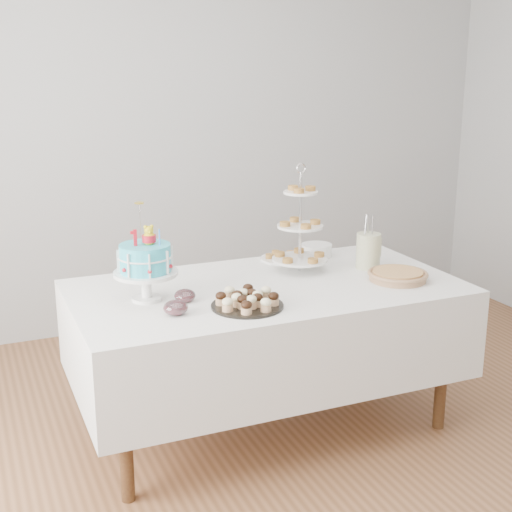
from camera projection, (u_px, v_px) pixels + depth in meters
name	position (u px, v px, depth m)	size (l,w,h in m)	color
floor	(291.00, 453.00, 3.48)	(5.00, 5.00, 0.00)	brown
walls	(295.00, 179.00, 3.12)	(5.04, 4.04, 2.70)	#A8AAAD
table	(266.00, 328.00, 3.60)	(1.92, 1.02, 0.77)	white
birthday_cake	(146.00, 275.00, 3.29)	(0.30, 0.30, 0.46)	white
cupcake_tray	(247.00, 299.00, 3.22)	(0.33, 0.33, 0.08)	black
pie	(398.00, 275.00, 3.62)	(0.31, 0.31, 0.05)	#A67C5A
tiered_stand	(300.00, 227.00, 3.73)	(0.30, 0.30, 0.57)	silver
plate_stack	(317.00, 250.00, 4.07)	(0.18, 0.18, 0.07)	white
pastry_plate	(282.00, 257.00, 3.99)	(0.25, 0.25, 0.04)	white
jam_bowl_a	(176.00, 308.00, 3.13)	(0.11, 0.11, 0.07)	silver
jam_bowl_b	(185.00, 296.00, 3.30)	(0.10, 0.10, 0.06)	silver
utensil_pitcher	(368.00, 249.00, 3.82)	(0.14, 0.13, 0.29)	#EEE3CE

